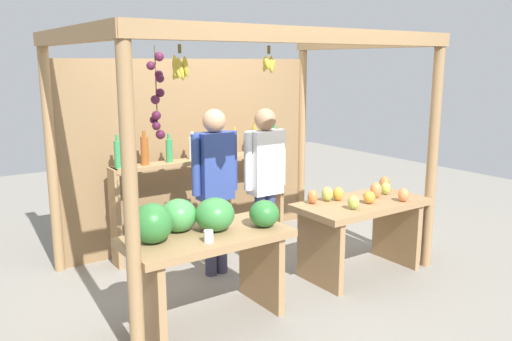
{
  "coord_description": "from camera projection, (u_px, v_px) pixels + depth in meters",
  "views": [
    {
      "loc": [
        -2.74,
        -4.14,
        2.02
      ],
      "look_at": [
        0.0,
        -0.2,
        1.02
      ],
      "focal_mm": 37.14,
      "sensor_mm": 36.0,
      "label": 1
    }
  ],
  "objects": [
    {
      "name": "vendor_man",
      "position": [
        215.0,
        177.0,
        4.93
      ],
      "size": [
        0.48,
        0.22,
        1.59
      ],
      "rotation": [
        0.0,
        0.0,
        0.11
      ],
      "color": "#393952",
      "rests_on": "ground"
    },
    {
      "name": "fruit_counter_right",
      "position": [
        361.0,
        218.0,
        5.04
      ],
      "size": [
        1.28,
        0.64,
        0.87
      ],
      "color": "#99754C",
      "rests_on": "ground"
    },
    {
      "name": "fruit_counter_left",
      "position": [
        201.0,
        239.0,
        4.07
      ],
      "size": [
        1.28,
        0.65,
        1.01
      ],
      "color": "#99754C",
      "rests_on": "ground"
    },
    {
      "name": "bottle_shelf_unit",
      "position": [
        203.0,
        175.0,
        5.67
      ],
      "size": [
        2.04,
        0.22,
        1.36
      ],
      "color": "#99754C",
      "rests_on": "ground"
    },
    {
      "name": "vendor_woman",
      "position": [
        265.0,
        173.0,
        5.16
      ],
      "size": [
        0.48,
        0.21,
        1.57
      ],
      "rotation": [
        0.0,
        0.0,
        -0.01
      ],
      "color": "#394475",
      "rests_on": "ground"
    },
    {
      "name": "market_stall",
      "position": [
        219.0,
        130.0,
        5.36
      ],
      "size": [
        3.18,
        2.08,
        2.27
      ],
      "color": "#99754C",
      "rests_on": "ground"
    },
    {
      "name": "ground_plane",
      "position": [
        245.0,
        267.0,
        5.27
      ],
      "size": [
        12.0,
        12.0,
        0.0
      ],
      "primitive_type": "plane",
      "color": "gray",
      "rests_on": "ground"
    }
  ]
}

